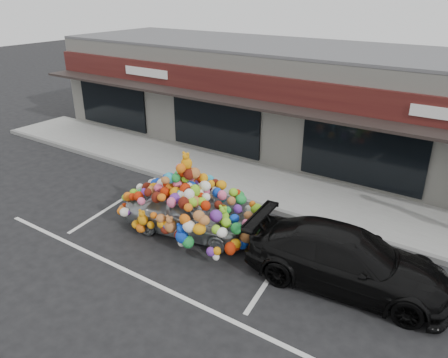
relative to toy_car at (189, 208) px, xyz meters
The scene contains 9 objects.
ground 0.80m from the toy_car, 47.81° to the right, with size 90.00×90.00×0.00m, color black.
shop_building 8.48m from the toy_car, 89.51° to the left, with size 24.00×7.20×4.31m.
sidewalk 3.99m from the toy_car, 88.97° to the left, with size 26.00×3.00×0.15m, color gray.
kerb 2.53m from the toy_car, 88.34° to the left, with size 26.00×0.18×0.16m, color slate.
parking_stripe_left 3.23m from the toy_car, behind, with size 0.12×4.40×0.01m, color silver.
parking_stripe_mid 2.98m from the toy_car, ahead, with size 0.12×4.40×0.01m, color silver.
lane_line 3.25m from the toy_car, 48.95° to the right, with size 14.00×0.12×0.01m, color silver.
toy_car is the anchor object (origin of this frame).
black_sedan 4.55m from the toy_car, ahead, with size 4.77×1.94×1.38m, color black.
Camera 1 is at (6.94, -8.38, 6.51)m, focal length 35.00 mm.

